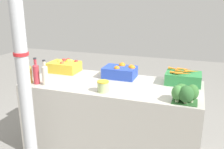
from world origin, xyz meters
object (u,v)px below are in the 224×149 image
(juice_bottle_ruby, at_px, (36,73))
(pickle_jar, at_px, (103,86))
(support_pole, at_px, (22,66))
(orange_crate, at_px, (121,72))
(carrot_crate, at_px, (183,78))
(broccoli_pile, at_px, (183,93))
(apple_crate, at_px, (65,66))
(juice_bottle_cloudy, at_px, (45,74))
(juice_bottle_golden, at_px, (29,73))

(juice_bottle_ruby, height_order, pickle_jar, juice_bottle_ruby)
(support_pole, height_order, pickle_jar, support_pole)
(orange_crate, height_order, carrot_crate, same)
(support_pole, relative_size, broccoli_pile, 9.73)
(orange_crate, distance_m, carrot_crate, 0.71)
(carrot_crate, bearing_deg, broccoli_pile, -86.31)
(carrot_crate, bearing_deg, pickle_jar, -145.30)
(carrot_crate, bearing_deg, orange_crate, 179.61)
(apple_crate, relative_size, juice_bottle_cloudy, 1.35)
(juice_bottle_ruby, bearing_deg, pickle_jar, 0.28)
(orange_crate, relative_size, juice_bottle_golden, 1.44)
(support_pole, distance_m, broccoli_pile, 1.46)
(apple_crate, height_order, juice_bottle_cloudy, juice_bottle_cloudy)
(pickle_jar, bearing_deg, broccoli_pile, -1.07)
(juice_bottle_golden, xyz_separation_m, juice_bottle_cloudy, (0.21, 0.00, 0.01))
(support_pole, height_order, juice_bottle_golden, support_pole)
(support_pole, xyz_separation_m, pickle_jar, (0.62, 0.39, -0.25))
(support_pole, bearing_deg, orange_crate, 54.32)
(orange_crate, distance_m, juice_bottle_ruby, 0.95)
(orange_crate, height_order, juice_bottle_cloudy, juice_bottle_cloudy)
(support_pole, distance_m, orange_crate, 1.14)
(juice_bottle_ruby, bearing_deg, juice_bottle_golden, 180.00)
(broccoli_pile, relative_size, juice_bottle_golden, 0.91)
(apple_crate, distance_m, juice_bottle_ruby, 0.53)
(orange_crate, bearing_deg, apple_crate, 179.59)
(juice_bottle_ruby, xyz_separation_m, pickle_jar, (0.77, 0.00, -0.06))
(support_pole, height_order, juice_bottle_ruby, support_pole)
(support_pole, relative_size, carrot_crate, 6.17)
(support_pole, height_order, juice_bottle_cloudy, support_pole)
(juice_bottle_cloudy, bearing_deg, pickle_jar, 0.32)
(apple_crate, relative_size, carrot_crate, 1.00)
(apple_crate, bearing_deg, support_pole, -83.94)
(juice_bottle_ruby, relative_size, pickle_jar, 2.44)
(carrot_crate, relative_size, pickle_jar, 3.14)
(carrot_crate, distance_m, juice_bottle_cloudy, 1.49)
(juice_bottle_golden, bearing_deg, support_pole, -57.65)
(support_pole, xyz_separation_m, juice_bottle_golden, (-0.25, 0.39, -0.20))
(orange_crate, bearing_deg, pickle_jar, -92.84)
(broccoli_pile, height_order, juice_bottle_golden, juice_bottle_golden)
(apple_crate, xyz_separation_m, juice_bottle_golden, (-0.15, -0.52, 0.04))
(carrot_crate, height_order, broccoli_pile, broccoli_pile)
(juice_bottle_cloudy, height_order, pickle_jar, juice_bottle_cloudy)
(carrot_crate, distance_m, juice_bottle_golden, 1.68)
(orange_crate, relative_size, juice_bottle_ruby, 1.28)
(orange_crate, height_order, broccoli_pile, broccoli_pile)
(carrot_crate, relative_size, juice_bottle_ruby, 1.28)
(orange_crate, xyz_separation_m, juice_bottle_cloudy, (-0.69, -0.52, 0.05))
(juice_bottle_ruby, bearing_deg, broccoli_pile, -0.39)
(carrot_crate, relative_size, juice_bottle_cloudy, 1.35)
(apple_crate, height_order, juice_bottle_golden, juice_bottle_golden)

